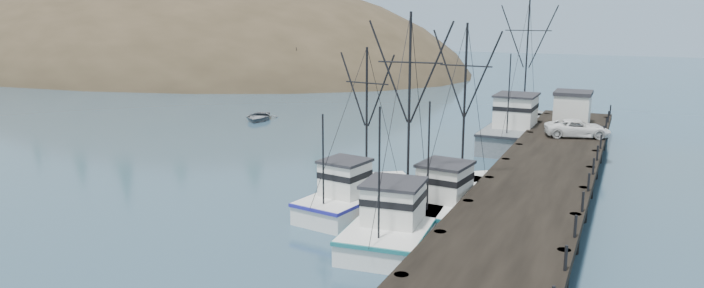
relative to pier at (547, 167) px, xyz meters
name	(u,v)px	position (x,y,z in m)	size (l,w,h in m)	color
ground	(215,243)	(-14.00, -16.00, -1.69)	(400.00, 400.00, 0.00)	#2A485F
pier	(547,167)	(0.00, 0.00, 0.00)	(6.00, 44.00, 2.00)	black
headland	(150,87)	(-88.95, 62.61, -6.24)	(134.80, 78.00, 51.00)	#382D1E
distant_ridge	(604,51)	(-4.00, 154.00, -1.69)	(360.00, 40.00, 26.00)	#9EB2C6
distant_ridge_far	(448,44)	(-54.00, 169.00, -1.69)	(180.00, 25.00, 18.00)	silver
moored_sailboats	(271,81)	(-48.15, 45.18, -1.36)	(17.23, 12.83, 6.35)	white
trawler_near	(402,219)	(-5.83, -10.94, -0.87)	(4.62, 11.74, 11.79)	white
trawler_mid	(358,196)	(-9.56, -8.11, -0.87)	(4.59, 9.73, 9.80)	white
trawler_far	(454,199)	(-4.27, -6.32, -0.87)	(4.60, 10.92, 11.16)	white
work_vessel	(519,129)	(-4.22, 14.90, -0.46)	(4.78, 15.10, 12.73)	slate
pier_shed	(572,107)	(0.02, 15.24, 1.73)	(3.00, 3.20, 2.80)	silver
pickup_truck	(578,128)	(0.98, 9.50, 0.98)	(2.21, 4.80, 1.33)	white
motorboat	(258,120)	(-31.59, 15.53, -1.69)	(3.57, 5.01, 1.04)	slate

